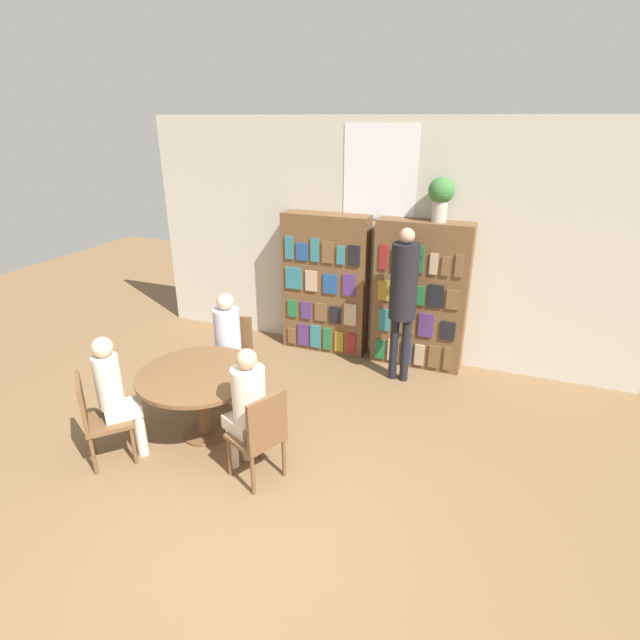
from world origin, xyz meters
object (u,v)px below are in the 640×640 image
reading_table (201,383)px  chair_left_side (233,351)px  flower_vase (441,195)px  chair_near_camera (98,416)px  seated_reader_right (247,403)px  bookshelf_right (420,296)px  seated_reader_left (227,340)px  bookshelf_left (325,284)px  librarian_standing (404,290)px  seated_reader_back (116,392)px  chair_far_side (261,433)px

reading_table → chair_left_side: chair_left_side is taller
flower_vase → chair_left_side: bearing=-143.8°
chair_near_camera → seated_reader_right: seated_reader_right is taller
bookshelf_right → seated_reader_left: 2.42m
bookshelf_left → flower_vase: bearing=0.2°
flower_vase → seated_reader_left: 2.91m
chair_near_camera → librarian_standing: size_ratio=0.47×
bookshelf_left → seated_reader_left: bookshelf_left is taller
chair_near_camera → seated_reader_right: 1.40m
flower_vase → librarian_standing: 1.15m
seated_reader_back → reading_table: bearing=90.0°
chair_left_side → librarian_standing: size_ratio=0.47×
bookshelf_right → seated_reader_right: size_ratio=1.51×
chair_left_side → chair_far_side: bearing=117.0°
flower_vase → seated_reader_back: 3.99m
chair_near_camera → chair_left_side: 1.67m
flower_vase → chair_far_side: 3.34m
chair_left_side → chair_near_camera: bearing=63.0°
chair_far_side → seated_reader_right: bearing=90.0°
bookshelf_left → bookshelf_right: (1.26, 0.00, -0.00)m
bookshelf_left → flower_vase: flower_vase is taller
librarian_standing → seated_reader_back: bearing=-130.1°
chair_far_side → seated_reader_left: bearing=66.0°
seated_reader_back → chair_far_side: bearing=49.4°
seated_reader_back → seated_reader_left: bearing=117.2°
bookshelf_left → bookshelf_right: size_ratio=1.00×
reading_table → seated_reader_back: bearing=-132.2°
flower_vase → seated_reader_back: flower_vase is taller
flower_vase → chair_left_side: size_ratio=0.57×
bookshelf_left → reading_table: 2.41m
bookshelf_left → seated_reader_right: (0.31, -2.67, -0.22)m
chair_near_camera → bookshelf_left: bearing=113.9°
chair_near_camera → seated_reader_left: size_ratio=0.71×
bookshelf_right → chair_far_side: 2.88m
reading_table → chair_far_side: bearing=-24.2°
seated_reader_back → librarian_standing: bearing=92.0°
seated_reader_back → chair_near_camera: bearing=-90.0°
flower_vase → seated_reader_back: (-2.28, -2.92, -1.47)m
seated_reader_left → flower_vase: bearing=-151.9°
chair_far_side → librarian_standing: librarian_standing is taller
bookshelf_right → chair_left_side: size_ratio=2.10×
bookshelf_right → chair_near_camera: bookshelf_right is taller
seated_reader_left → bookshelf_right: bearing=-149.8°
reading_table → librarian_standing: bearing=50.5°
seated_reader_right → chair_near_camera: bearing=130.3°
reading_table → seated_reader_right: 0.77m
reading_table → bookshelf_left: bearing=80.8°
seated_reader_right → bookshelf_left: bearing=30.9°
chair_far_side → chair_near_camera: bearing=126.0°
flower_vase → seated_reader_right: size_ratio=0.41×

